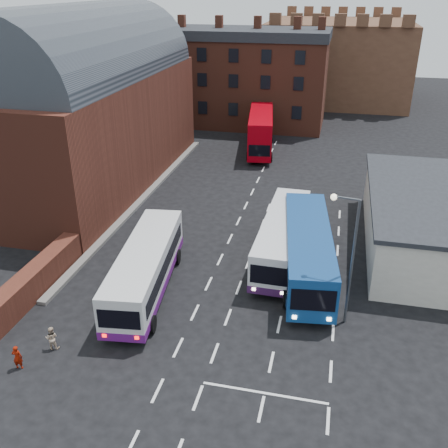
% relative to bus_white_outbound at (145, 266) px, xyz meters
% --- Properties ---
extents(ground, '(180.00, 180.00, 0.00)m').
position_rel_bus_white_outbound_xyz_m(ground, '(3.56, -3.95, -1.81)').
color(ground, black).
extents(railway_station, '(12.00, 28.00, 16.00)m').
position_rel_bus_white_outbound_xyz_m(railway_station, '(-11.94, 17.05, 5.83)').
color(railway_station, '#602B1E').
rests_on(railway_station, ground).
extents(forecourt_wall, '(1.20, 10.00, 1.80)m').
position_rel_bus_white_outbound_xyz_m(forecourt_wall, '(-6.64, -1.95, -0.91)').
color(forecourt_wall, '#602B1E').
rests_on(forecourt_wall, ground).
extents(cream_building, '(10.40, 16.40, 4.25)m').
position_rel_bus_white_outbound_xyz_m(cream_building, '(18.56, 10.05, 0.35)').
color(cream_building, beige).
rests_on(cream_building, ground).
extents(brick_terrace, '(22.00, 10.00, 11.00)m').
position_rel_bus_white_outbound_xyz_m(brick_terrace, '(-2.44, 42.05, 3.69)').
color(brick_terrace, brown).
rests_on(brick_terrace, ground).
extents(castle_keep, '(22.00, 22.00, 12.00)m').
position_rel_bus_white_outbound_xyz_m(castle_keep, '(9.56, 62.05, 4.19)').
color(castle_keep, brown).
rests_on(castle_keep, ground).
extents(bus_white_outbound, '(3.95, 11.46, 3.06)m').
position_rel_bus_white_outbound_xyz_m(bus_white_outbound, '(0.00, 0.00, 0.00)').
color(bus_white_outbound, silver).
rests_on(bus_white_outbound, ground).
extents(bus_white_inbound, '(3.03, 11.24, 3.05)m').
position_rel_bus_white_outbound_xyz_m(bus_white_inbound, '(7.71, 6.01, -0.01)').
color(bus_white_inbound, silver).
rests_on(bus_white_inbound, ground).
extents(bus_blue, '(4.27, 12.41, 3.31)m').
position_rel_bus_white_outbound_xyz_m(bus_blue, '(9.56, 4.23, 0.15)').
color(bus_blue, navy).
rests_on(bus_blue, ground).
extents(bus_red_double, '(4.05, 11.31, 4.43)m').
position_rel_bus_white_outbound_xyz_m(bus_red_double, '(2.24, 30.00, 0.54)').
color(bus_red_double, '#A1000B').
rests_on(bus_red_double, ground).
extents(street_lamp, '(1.56, 0.44, 7.71)m').
position_rel_bus_white_outbound_xyz_m(street_lamp, '(11.89, -0.42, 2.84)').
color(street_lamp, '#4B4F55').
rests_on(street_lamp, ground).
extents(pedestrian_red, '(0.56, 0.42, 1.38)m').
position_rel_bus_white_outbound_xyz_m(pedestrian_red, '(-3.76, -8.05, -1.12)').
color(pedestrian_red, maroon).
rests_on(pedestrian_red, ground).
extents(pedestrian_beige, '(0.75, 0.64, 1.34)m').
position_rel_bus_white_outbound_xyz_m(pedestrian_beige, '(-2.89, -6.30, -1.14)').
color(pedestrian_beige, tan).
rests_on(pedestrian_beige, ground).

